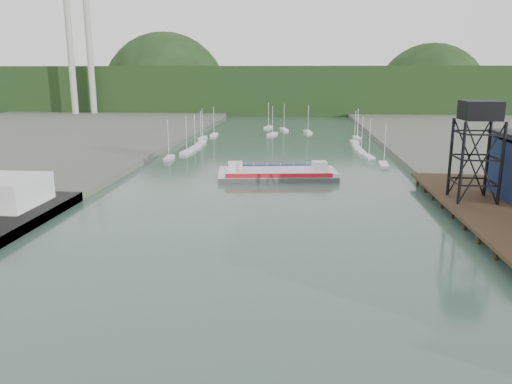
# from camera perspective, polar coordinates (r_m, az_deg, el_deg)

# --- Properties ---
(lift_tower) EXTENTS (6.50, 6.50, 16.00)m
(lift_tower) POSITION_cam_1_polar(r_m,az_deg,el_deg) (87.08, 24.20, 7.85)
(lift_tower) COLOR black
(lift_tower) RESTS_ON east_pier
(marina_sailboats) EXTENTS (57.71, 92.65, 0.90)m
(marina_sailboats) POSITION_cam_1_polar(r_m,az_deg,el_deg) (164.10, 2.61, 5.72)
(marina_sailboats) COLOR silver
(marina_sailboats) RESTS_ON ground
(smokestacks) EXTENTS (11.20, 8.20, 60.00)m
(smokestacks) POSITION_cam_1_polar(r_m,az_deg,el_deg) (280.23, -19.40, 14.27)
(smokestacks) COLOR #A6A5A1
(smokestacks) RESTS_ON ground
(distant_hills) EXTENTS (500.00, 120.00, 80.00)m
(distant_hills) POSITION_cam_1_polar(r_m,az_deg,el_deg) (325.77, 3.11, 11.32)
(distant_hills) COLOR black
(distant_hills) RESTS_ON ground
(chain_ferry) EXTENTS (26.43, 13.05, 3.66)m
(chain_ferry) POSITION_cam_1_polar(r_m,az_deg,el_deg) (108.75, 2.46, 2.12)
(chain_ferry) COLOR #454547
(chain_ferry) RESTS_ON ground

